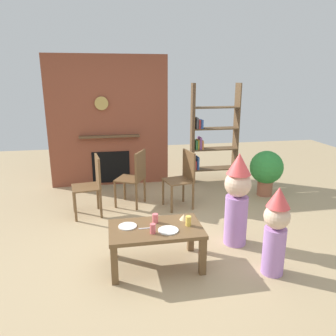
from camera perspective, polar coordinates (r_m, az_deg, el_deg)
ground_plane at (r=4.13m, az=-1.07°, el=-13.42°), size 12.00×12.00×0.00m
brick_fireplace_feature at (r=6.21m, az=-10.33°, el=7.91°), size 2.20×0.28×2.40m
bookshelf at (r=6.37m, az=7.53°, el=5.39°), size 0.90×0.28×1.90m
coffee_table at (r=3.57m, az=-2.15°, el=-11.50°), size 1.00×0.59×0.45m
paper_cup_near_left at (r=3.63m, az=-2.25°, el=-8.80°), size 0.06×0.06×0.10m
paper_cup_near_right at (r=3.40m, az=-2.68°, el=-10.57°), size 0.06×0.06×0.10m
paper_cup_center at (r=3.56m, az=3.59°, el=-9.25°), size 0.06×0.06×0.11m
paper_plate_front at (r=3.46m, az=0.06°, el=-10.86°), size 0.22×0.22×0.01m
paper_plate_rear at (r=3.57m, az=-7.09°, el=-10.10°), size 0.20×0.20×0.01m
birthday_cake_slice at (r=3.70m, az=2.81°, el=-8.55°), size 0.10×0.10×0.07m
table_fork at (r=3.52m, az=-3.92°, el=-10.50°), size 0.15×0.02×0.01m
child_with_cone_hat at (r=3.56m, az=18.37°, el=-10.11°), size 0.27×0.27×0.96m
child_in_pink at (r=4.02m, az=12.02°, el=-5.02°), size 0.32×0.32×1.15m
dining_chair_left at (r=4.93m, az=-13.17°, el=-2.40°), size 0.45×0.45×0.90m
dining_chair_middle at (r=5.16m, az=-5.79°, el=-1.25°), size 0.54×0.54×0.90m
dining_chair_right at (r=5.11m, az=2.70°, el=-1.36°), size 0.47×0.47×0.90m
potted_plant_tall at (r=5.86m, az=16.86°, el=-0.19°), size 0.57×0.57×0.79m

